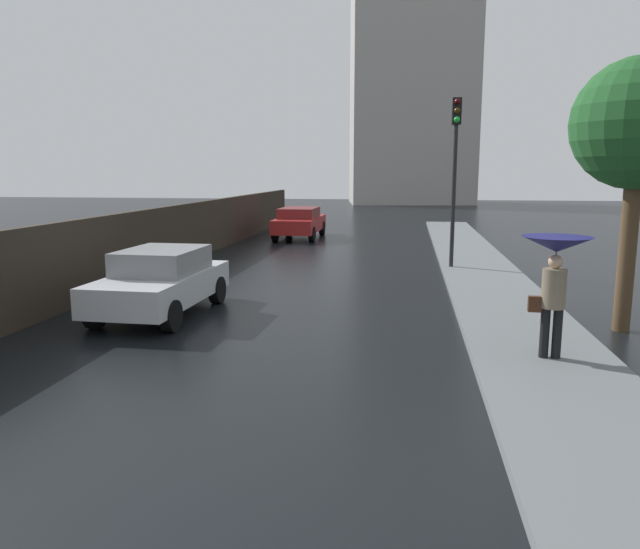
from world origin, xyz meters
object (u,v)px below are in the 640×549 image
pedestrian_with_umbrella_near (555,262)px  street_tree_near (638,126)px  car_red_near_kerb (300,222)px  traffic_light (455,153)px  car_silver_mid_road (161,281)px

pedestrian_with_umbrella_near → street_tree_near: (1.81, 2.37, 2.12)m
car_red_near_kerb → street_tree_near: street_tree_near is taller
car_red_near_kerb → street_tree_near: bearing=121.2°
traffic_light → pedestrian_with_umbrella_near: bearing=-84.3°
car_silver_mid_road → street_tree_near: size_ratio=0.78×
car_silver_mid_road → street_tree_near: bearing=-178.4°
car_red_near_kerb → pedestrian_with_umbrella_near: bearing=112.5°
car_red_near_kerb → pedestrian_with_umbrella_near: (6.98, -17.07, 0.88)m
car_silver_mid_road → pedestrian_with_umbrella_near: 7.65m
car_silver_mid_road → pedestrian_with_umbrella_near: (7.22, -2.37, 0.90)m
traffic_light → street_tree_near: bearing=-67.5°
traffic_light → street_tree_near: (2.69, -6.48, 0.25)m
car_silver_mid_road → pedestrian_with_umbrella_near: size_ratio=2.08×
car_silver_mid_road → street_tree_near: 9.52m
car_red_near_kerb → pedestrian_with_umbrella_near: pedestrian_with_umbrella_near is taller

